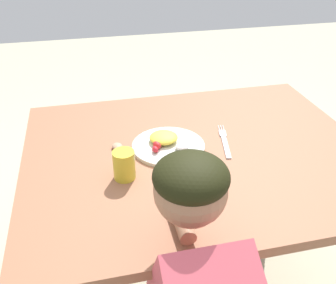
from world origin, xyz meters
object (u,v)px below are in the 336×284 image
at_px(plate, 167,144).
at_px(drinking_cup, 124,165).
at_px(fork, 225,142).
at_px(spoon, 121,153).

height_order(plate, drinking_cup, drinking_cup).
relative_size(fork, drinking_cup, 2.41).
distance_m(fork, drinking_cup, 0.40).
bearing_deg(plate, spoon, -175.46).
relative_size(plate, spoon, 1.34).
height_order(spoon, drinking_cup, drinking_cup).
bearing_deg(spoon, plate, -97.31).
bearing_deg(drinking_cup, plate, 40.28).
relative_size(fork, spoon, 1.19).
bearing_deg(fork, spoon, 102.13).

